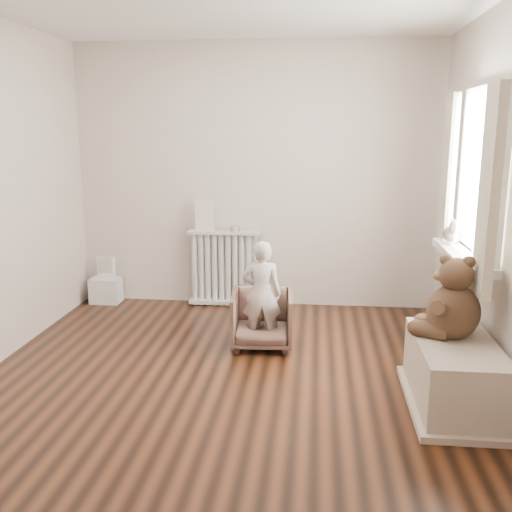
# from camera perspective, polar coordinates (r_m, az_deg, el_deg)

# --- Properties ---
(floor) EXTENTS (3.60, 3.60, 0.01)m
(floor) POSITION_cam_1_polar(r_m,az_deg,el_deg) (4.28, -2.70, -11.79)
(floor) COLOR black
(floor) RESTS_ON ground
(back_wall) EXTENTS (3.60, 0.02, 2.60)m
(back_wall) POSITION_cam_1_polar(r_m,az_deg,el_deg) (5.70, -0.04, 7.89)
(back_wall) COLOR beige
(back_wall) RESTS_ON ground
(front_wall) EXTENTS (3.60, 0.02, 2.60)m
(front_wall) POSITION_cam_1_polar(r_m,az_deg,el_deg) (2.19, -10.27, 0.14)
(front_wall) COLOR beige
(front_wall) RESTS_ON ground
(right_wall) EXTENTS (0.02, 3.60, 2.60)m
(right_wall) POSITION_cam_1_polar(r_m,az_deg,el_deg) (4.06, 23.20, 4.98)
(right_wall) COLOR beige
(right_wall) RESTS_ON ground
(window) EXTENTS (0.03, 0.90, 1.10)m
(window) POSITION_cam_1_polar(r_m,az_deg,el_deg) (4.32, 21.72, 7.51)
(window) COLOR white
(window) RESTS_ON right_wall
(window_sill) EXTENTS (0.22, 1.10, 0.06)m
(window_sill) POSITION_cam_1_polar(r_m,az_deg,el_deg) (4.38, 19.98, 0.01)
(window_sill) COLOR silver
(window_sill) RESTS_ON right_wall
(curtain_left) EXTENTS (0.06, 0.26, 1.30)m
(curtain_left) POSITION_cam_1_polar(r_m,az_deg,el_deg) (3.75, 22.29, 5.90)
(curtain_left) COLOR beige
(curtain_left) RESTS_ON right_wall
(curtain_right) EXTENTS (0.06, 0.26, 1.30)m
(curtain_right) POSITION_cam_1_polar(r_m,az_deg,el_deg) (4.85, 18.64, 7.49)
(curtain_right) COLOR beige
(curtain_right) RESTS_ON right_wall
(radiator) EXTENTS (0.73, 0.14, 0.77)m
(radiator) POSITION_cam_1_polar(r_m,az_deg,el_deg) (5.77, -3.14, -1.23)
(radiator) COLOR silver
(radiator) RESTS_ON floor
(paper_doll) EXTENTS (0.18, 0.02, 0.30)m
(paper_doll) POSITION_cam_1_polar(r_m,az_deg,el_deg) (5.71, -5.18, 4.03)
(paper_doll) COLOR beige
(paper_doll) RESTS_ON radiator
(tin_a) EXTENTS (0.09, 0.09, 0.05)m
(tin_a) POSITION_cam_1_polar(r_m,az_deg,el_deg) (5.67, -2.14, 2.76)
(tin_a) COLOR #A59E8C
(tin_a) RESTS_ON radiator
(toy_vanity) EXTENTS (0.30, 0.22, 0.47)m
(toy_vanity) POSITION_cam_1_polar(r_m,az_deg,el_deg) (6.10, -14.85, -2.01)
(toy_vanity) COLOR silver
(toy_vanity) RESTS_ON floor
(armchair) EXTENTS (0.52, 0.54, 0.46)m
(armchair) POSITION_cam_1_polar(r_m,az_deg,el_deg) (4.73, 0.62, -6.34)
(armchair) COLOR brown
(armchair) RESTS_ON floor
(child) EXTENTS (0.33, 0.23, 0.88)m
(child) POSITION_cam_1_polar(r_m,az_deg,el_deg) (4.61, 0.57, -3.84)
(child) COLOR beige
(child) RESTS_ON armchair
(toy_bench) EXTENTS (0.50, 0.94, 0.44)m
(toy_bench) POSITION_cam_1_polar(r_m,az_deg,el_deg) (3.98, 19.17, -11.34)
(toy_bench) COLOR beige
(toy_bench) RESTS_ON floor
(teddy_bear) EXTENTS (0.54, 0.49, 0.54)m
(teddy_bear) POSITION_cam_1_polar(r_m,az_deg,el_deg) (3.89, 19.20, -4.49)
(teddy_bear) COLOR #362316
(teddy_bear) RESTS_ON toy_bench
(plush_cat) EXTENTS (0.16, 0.24, 0.20)m
(plush_cat) POSITION_cam_1_polar(r_m,az_deg,el_deg) (4.64, 19.10, 2.39)
(plush_cat) COLOR #686056
(plush_cat) RESTS_ON window_sill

